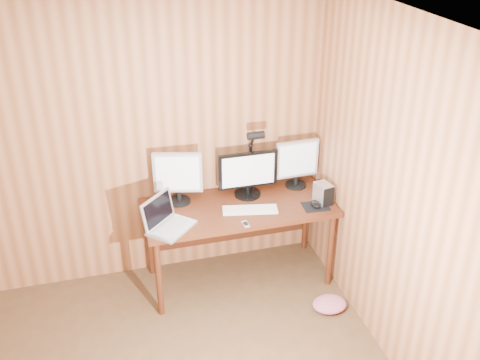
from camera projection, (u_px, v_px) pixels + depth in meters
name	position (u px, v px, depth m)	size (l,w,h in m)	color
room_shell	(147.00, 301.00, 2.87)	(4.00, 4.00, 4.00)	brown
desk	(236.00, 214.00, 4.83)	(1.60, 0.70, 0.75)	#4A200F
monitor_center	(248.00, 174.00, 4.78)	(0.52, 0.23, 0.41)	black
monitor_left	(178.00, 176.00, 4.65)	(0.40, 0.19, 0.46)	black
monitor_right	(297.00, 162.00, 4.91)	(0.39, 0.18, 0.44)	black
laptop	(166.00, 220.00, 4.39)	(0.45, 0.45, 0.26)	silver
keyboard	(250.00, 210.00, 4.64)	(0.47, 0.23, 0.02)	silver
mousepad	(316.00, 206.00, 4.70)	(0.21, 0.18, 0.00)	black
mouse	(316.00, 204.00, 4.69)	(0.07, 0.12, 0.04)	black
hard_drive	(323.00, 193.00, 4.72)	(0.14, 0.18, 0.18)	silver
phone	(246.00, 224.00, 4.45)	(0.05, 0.09, 0.01)	silver
speaker	(319.00, 185.00, 4.93)	(0.04, 0.04, 0.11)	black
desk_lamp	(253.00, 150.00, 4.77)	(0.14, 0.20, 0.62)	black
fabric_pile	(330.00, 304.00, 4.67)	(0.29, 0.24, 0.09)	#C25D79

